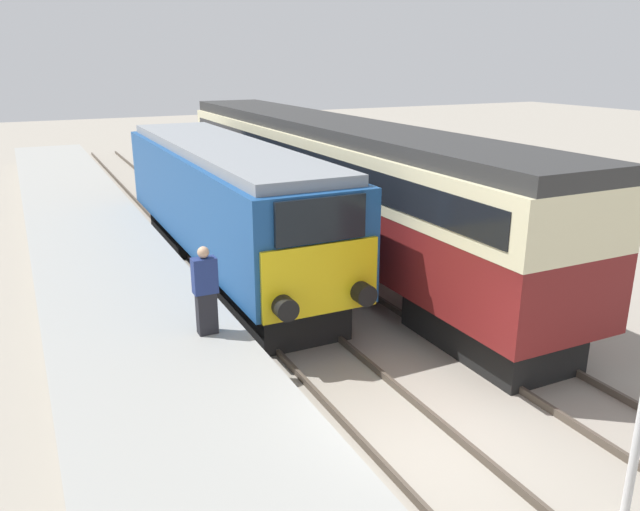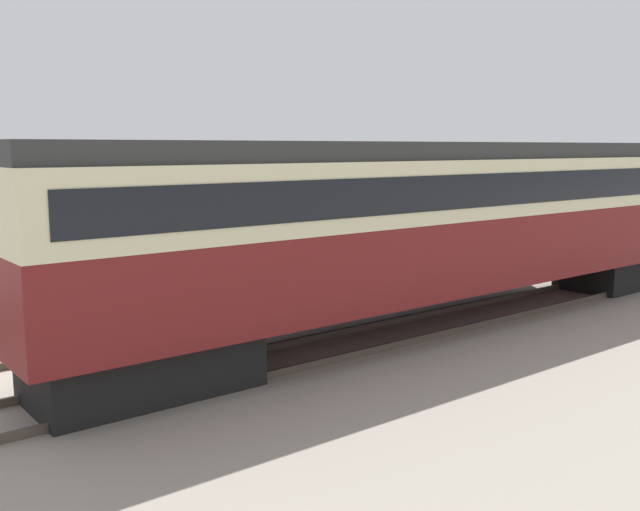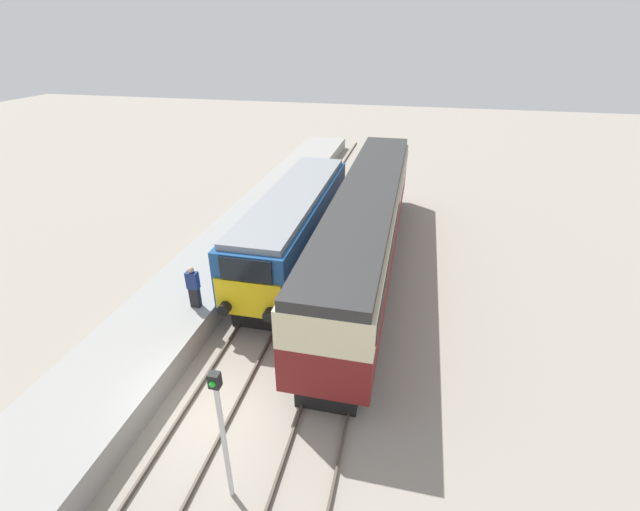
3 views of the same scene
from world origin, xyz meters
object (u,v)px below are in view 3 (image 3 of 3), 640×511
object	(u,v)px
passenger_carriage	(367,219)
person_on_platform	(194,287)
locomotive	(295,224)
signal_post	(222,428)

from	to	relation	value
passenger_carriage	person_on_platform	world-z (taller)	passenger_carriage
locomotive	signal_post	distance (m)	12.03
locomotive	signal_post	bearing A→B (deg)	-81.87
locomotive	passenger_carriage	size ratio (longest dim) A/B	0.66
locomotive	passenger_carriage	world-z (taller)	passenger_carriage
locomotive	person_on_platform	size ratio (longest dim) A/B	7.45
person_on_platform	passenger_carriage	bearing A→B (deg)	47.34
person_on_platform	signal_post	bearing A→B (deg)	-57.08
passenger_carriage	signal_post	distance (m)	12.31
passenger_carriage	person_on_platform	xyz separation A→B (m)	(-5.63, -6.11, -0.72)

